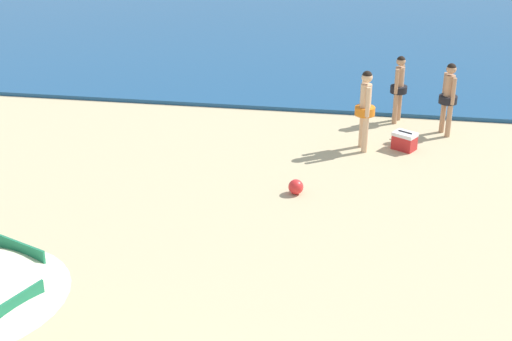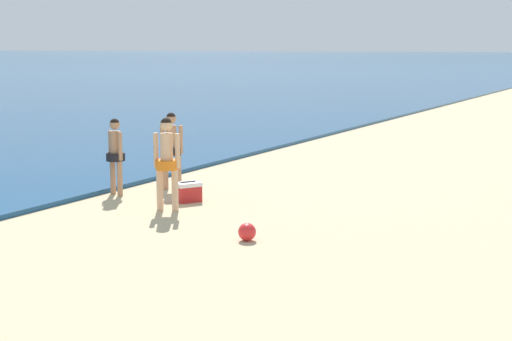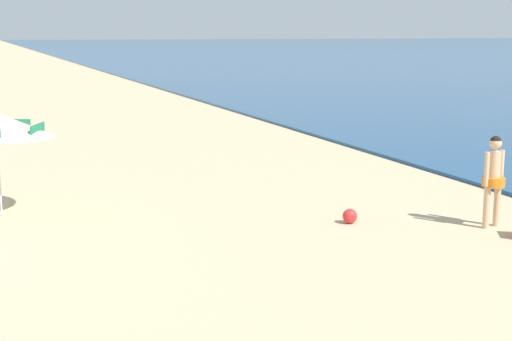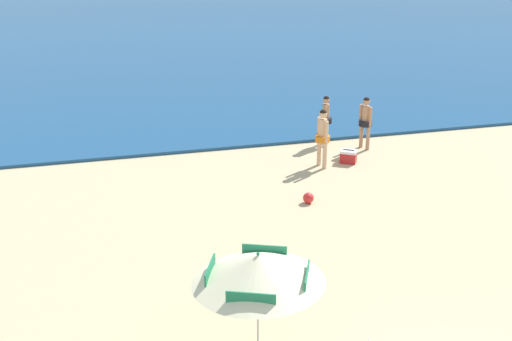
% 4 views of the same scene
% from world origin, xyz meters
% --- Properties ---
extents(person_standing_beside, '(0.44, 0.53, 1.81)m').
position_xyz_m(person_standing_beside, '(1.85, 11.72, 1.05)').
color(person_standing_beside, '#D8A87F').
rests_on(person_standing_beside, ground).
extents(beach_ball, '(0.30, 0.30, 0.30)m').
position_xyz_m(beach_ball, '(0.63, 9.25, 0.15)').
color(beach_ball, red).
rests_on(beach_ball, ground).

